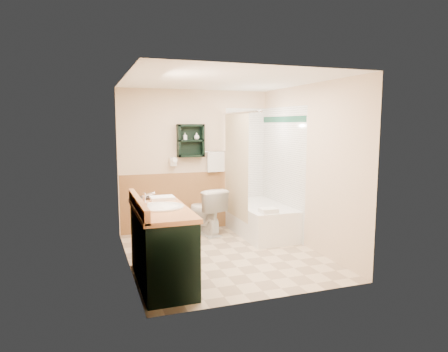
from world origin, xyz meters
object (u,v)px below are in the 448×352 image
wall_shelf (191,141)px  vanity_book (139,191)px  hair_dryer (173,162)px  vanity (162,245)px  toilet (205,211)px  soap_bottle_b (197,137)px  bathtub (260,219)px  soap_bottle_a (185,138)px

wall_shelf → vanity_book: bearing=-126.1°
hair_dryer → vanity: 2.32m
toilet → soap_bottle_b: size_ratio=6.77×
vanity_book → bathtub: bearing=29.4°
wall_shelf → vanity: (-0.89, -2.08, -1.11)m
wall_shelf → vanity: bearing=-113.3°
wall_shelf → soap_bottle_b: bearing=-2.9°
soap_bottle_a → soap_bottle_b: (0.20, 0.00, 0.02)m
vanity → soap_bottle_b: 2.58m
toilet → vanity_book: (-1.23, -1.19, 0.61)m
vanity_book → soap_bottle_a: (0.96, 1.45, 0.60)m
vanity → soap_bottle_a: size_ratio=12.02×
hair_dryer → vanity: hair_dryer is taller
vanity → vanity_book: (-0.17, 0.63, 0.55)m
vanity → soap_bottle_a: (0.79, 2.08, 1.15)m
hair_dryer → vanity_book: 1.67m
bathtub → toilet: 0.92m
vanity → toilet: size_ratio=1.79×
hair_dryer → toilet: 0.99m
hair_dryer → vanity: bearing=-105.8°
bathtub → soap_bottle_a: soap_bottle_a is taller
bathtub → vanity_book: 2.37m
soap_bottle_a → soap_bottle_b: bearing=0.0°
wall_shelf → toilet: size_ratio=0.70×
soap_bottle_a → vanity: bearing=-111.0°
toilet → hair_dryer: bearing=-45.7°
bathtub → soap_bottle_a: (-1.13, 0.59, 1.34)m
toilet → vanity_book: vanity_book is taller
hair_dryer → toilet: size_ratio=0.31×
toilet → soap_bottle_b: bearing=-88.7°
hair_dryer → bathtub: hair_dryer is taller
hair_dryer → soap_bottle_b: soap_bottle_b is taller
vanity → soap_bottle_a: 2.50m
vanity → vanity_book: bearing=104.7°
hair_dryer → soap_bottle_a: size_ratio=2.06×
toilet → soap_bottle_a: size_ratio=6.73×
toilet → soap_bottle_a: 1.27m
bathtub → toilet: (-0.85, 0.33, 0.13)m
soap_bottle_b → toilet: bearing=-74.5°
wall_shelf → soap_bottle_b: 0.12m
toilet → vanity: bearing=45.4°
soap_bottle_b → vanity_book: bearing=-128.7°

